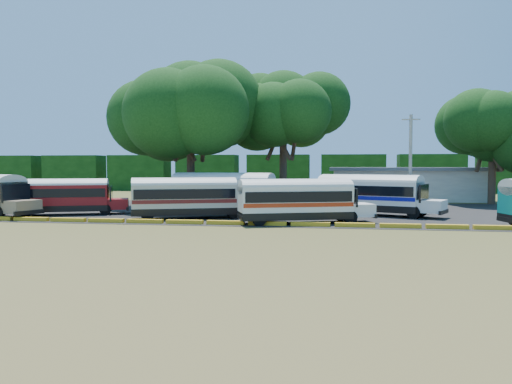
# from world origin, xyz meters

# --- Properties ---
(ground) EXTENTS (160.00, 160.00, 0.00)m
(ground) POSITION_xyz_m (0.00, 0.00, 0.00)
(ground) COLOR #3B4918
(ground) RESTS_ON ground
(asphalt_strip) EXTENTS (64.00, 24.00, 0.02)m
(asphalt_strip) POSITION_xyz_m (1.00, 12.00, 0.01)
(asphalt_strip) COLOR black
(asphalt_strip) RESTS_ON ground
(curb) EXTENTS (53.70, 0.45, 0.30)m
(curb) POSITION_xyz_m (-0.00, 1.00, 0.15)
(curb) COLOR gold
(curb) RESTS_ON ground
(terminal_building) EXTENTS (19.00, 9.00, 4.00)m
(terminal_building) POSITION_xyz_m (18.00, 30.00, 2.03)
(terminal_building) COLOR silver
(terminal_building) RESTS_ON ground
(treeline_backdrop) EXTENTS (130.00, 4.00, 6.00)m
(treeline_backdrop) POSITION_xyz_m (0.00, 48.00, 3.00)
(treeline_backdrop) COLOR black
(treeline_backdrop) RESTS_ON ground
(bus_red) EXTENTS (9.60, 5.55, 3.09)m
(bus_red) POSITION_xyz_m (-13.63, 5.88, 1.77)
(bus_red) COLOR black
(bus_red) RESTS_ON ground
(bus_cream_west) EXTENTS (10.13, 5.79, 3.26)m
(bus_cream_west) POSITION_xyz_m (-2.39, 4.59, 1.84)
(bus_cream_west) COLOR black
(bus_cream_west) RESTS_ON ground
(bus_cream_east) EXTENTS (11.18, 4.29, 3.58)m
(bus_cream_east) POSITION_xyz_m (-0.34, 9.45, 2.03)
(bus_cream_east) COLOR black
(bus_cream_east) RESTS_ON ground
(bus_white_red) EXTENTS (10.11, 5.60, 3.25)m
(bus_white_red) POSITION_xyz_m (6.51, 2.56, 1.84)
(bus_white_red) COLOR black
(bus_white_red) RESTS_ON ground
(bus_white_blue) EXTENTS (10.59, 6.64, 3.44)m
(bus_white_blue) POSITION_xyz_m (12.25, 9.72, 1.95)
(bus_white_blue) COLOR black
(bus_white_blue) RESTS_ON ground
(tree_west) EXTENTS (12.25, 12.25, 14.87)m
(tree_west) POSITION_xyz_m (-5.59, 16.47, 10.35)
(tree_west) COLOR #3D2A1E
(tree_west) RESTS_ON ground
(tree_center) EXTENTS (10.02, 10.02, 14.46)m
(tree_center) POSITION_xyz_m (3.56, 20.78, 10.72)
(tree_center) COLOR #3D2A1E
(tree_center) RESTS_ON ground
(tree_east) EXTENTS (9.60, 9.60, 11.65)m
(tree_east) POSITION_xyz_m (25.98, 23.99, 8.09)
(tree_east) COLOR #3D2A1E
(tree_east) RESTS_ON ground
(utility_pole) EXTENTS (1.60, 0.30, 8.81)m
(utility_pole) POSITION_xyz_m (15.89, 13.52, 4.52)
(utility_pole) COLOR gray
(utility_pole) RESTS_ON ground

